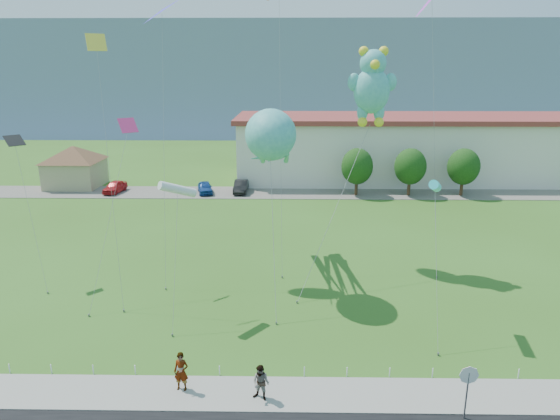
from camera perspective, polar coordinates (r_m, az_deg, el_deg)
The scene contains 25 objects.
ground at distance 25.95m, azimuth -4.23°, elevation -16.74°, with size 160.00×160.00×0.00m, color #315919.
sidewalk at distance 23.66m, azimuth -4.85°, elevation -20.20°, with size 80.00×2.50×0.10m, color gray.
parking_strip at distance 58.51m, azimuth -1.22°, elevation 1.99°, with size 70.00×6.00×0.06m, color #59544C.
hill_ridge at distance 141.83m, azimuth 0.08°, elevation 15.14°, with size 160.00×50.00×25.00m, color slate.
pavilion at distance 66.19m, azimuth -22.46°, elevation 5.05°, with size 9.20×9.20×5.00m.
warehouse at distance 70.65m, azimuth 20.79°, elevation 6.74°, with size 61.00×15.00×8.20m.
stop_sign at distance 22.53m, azimuth 20.72°, elevation -17.71°, with size 0.80×0.07×2.50m.
rope_fence at distance 24.73m, azimuth -4.52°, elevation -17.86°, with size 26.05×0.05×0.50m.
tree_near at distance 57.32m, azimuth 8.81°, elevation 4.95°, with size 3.60×3.60×5.47m.
tree_mid at distance 58.44m, azimuth 14.66°, elevation 4.83°, with size 3.60×3.60×5.47m.
tree_far at distance 60.14m, azimuth 20.24°, elevation 4.66°, with size 3.60×3.60×5.47m.
pedestrian_left at distance 23.67m, azimuth -11.23°, elevation -17.65°, with size 0.66×0.43×1.81m, color gray.
pedestrian_right at distance 22.75m, azimuth -2.19°, elevation -19.14°, with size 0.79×0.62×1.62m, color gray.
parked_car_red at distance 61.51m, azimuth -18.35°, elevation 2.54°, with size 1.60×3.98×1.36m, color red.
parked_car_blue at distance 58.73m, azimuth -8.57°, elevation 2.56°, with size 1.57×3.89×1.33m, color navy.
parked_car_black at distance 58.60m, azimuth -4.49°, elevation 2.70°, with size 1.49×4.28×1.41m, color black.
octopus_kite at distance 32.20m, azimuth -0.98°, elevation 7.55°, with size 3.15×12.50×11.68m.
teddy_bear_kite at distance 35.89m, azimuth 10.48°, elevation 13.90°, with size 6.90×8.43×15.46m.
small_kite_blue at distance 35.96m, azimuth -13.34°, elevation 20.62°, with size 1.80×5.72×18.34m.
small_kite_yellow at distance 31.88m, azimuth -19.90°, elevation 14.00°, with size 2.15×4.27×15.90m.
small_kite_white at distance 28.38m, azimuth -11.64°, elevation 2.22°, with size 0.50×4.12×7.93m.
small_kite_cyan at distance 27.60m, azimuth 17.32°, elevation 2.50°, with size 0.50×4.63×8.43m.
small_kite_purple at distance 37.65m, azimuth 17.02°, elevation 21.59°, with size 1.80×4.81×19.32m.
small_kite_pink at distance 33.27m, azimuth -17.41°, elevation 7.10°, with size 2.08×6.41×10.94m.
small_kite_black at distance 37.09m, azimuth -27.79°, elevation 5.49°, with size 3.23×3.91×9.88m.
Camera 1 is at (2.20, -21.80, 13.90)m, focal length 32.00 mm.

